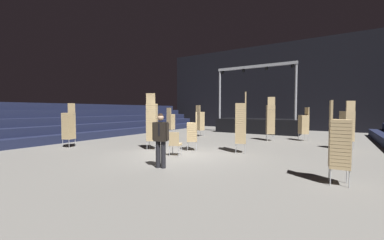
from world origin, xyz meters
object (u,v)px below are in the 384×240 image
object	(u,v)px
chair_stack_front_left	(304,124)
chair_stack_aisle_left	(152,122)
chair_stack_mid_centre	(270,119)
chair_stack_rear_right	(192,131)
stage_riser	(258,125)
chair_stack_rear_centre	(171,121)
chair_stack_front_right	(241,123)
loose_chair_near_man	(175,142)
chair_stack_aisle_right	(200,121)
chair_stack_mid_left	(347,125)
chair_stack_mid_right	(339,143)
chair_stack_rear_left	(69,125)
man_with_tie	(161,137)

from	to	relation	value
chair_stack_front_left	chair_stack_aisle_left	bearing A→B (deg)	105.81
chair_stack_mid_centre	chair_stack_rear_right	xyz separation A→B (m)	(-2.16, -5.20, -0.42)
stage_riser	chair_stack_rear_centre	bearing A→B (deg)	-134.20
chair_stack_front_right	loose_chair_near_man	bearing A→B (deg)	115.45
chair_stack_front_left	chair_stack_aisle_right	bearing A→B (deg)	64.26
chair_stack_mid_left	chair_stack_rear_right	distance (m)	7.03
stage_riser	chair_stack_mid_right	distance (m)	12.95
chair_stack_front_right	chair_stack_mid_left	distance (m)	5.02
chair_stack_mid_right	chair_stack_aisle_left	distance (m)	7.40
chair_stack_rear_centre	loose_chair_near_man	bearing A→B (deg)	-44.57
chair_stack_rear_left	chair_stack_rear_centre	xyz separation A→B (m)	(0.79, 7.07, -0.08)
stage_riser	chair_stack_mid_right	world-z (taller)	stage_riser
chair_stack_front_left	chair_stack_mid_left	world-z (taller)	chair_stack_mid_left
chair_stack_mid_right	chair_stack_rear_centre	bearing A→B (deg)	-128.90
chair_stack_mid_right	chair_stack_aisle_right	world-z (taller)	chair_stack_aisle_right
chair_stack_front_right	chair_stack_mid_left	bearing A→B (deg)	-69.35
chair_stack_aisle_left	chair_stack_aisle_right	size ratio (longest dim) A/B	1.20
chair_stack_front_left	loose_chair_near_man	world-z (taller)	chair_stack_front_left
chair_stack_rear_left	loose_chair_near_man	distance (m)	5.70
stage_riser	chair_stack_aisle_right	world-z (taller)	stage_riser
man_with_tie	chair_stack_mid_centre	size ratio (longest dim) A/B	0.67
chair_stack_rear_centre	chair_stack_front_right	bearing A→B (deg)	-23.75
chair_stack_aisle_left	chair_stack_front_left	bearing A→B (deg)	25.08
man_with_tie	chair_stack_mid_centre	distance (m)	8.51
chair_stack_mid_right	loose_chair_near_man	world-z (taller)	chair_stack_mid_right
chair_stack_mid_left	chair_stack_aisle_left	bearing A→B (deg)	176.06
stage_riser	chair_stack_aisle_left	xyz separation A→B (m)	(-1.86, -10.38, 0.63)
chair_stack_mid_right	chair_stack_mid_centre	size ratio (longest dim) A/B	0.80
stage_riser	chair_stack_rear_right	distance (m)	9.63
chair_stack_mid_right	chair_stack_mid_centre	distance (m)	8.09
man_with_tie	chair_stack_rear_centre	distance (m)	9.60
chair_stack_mid_left	chair_stack_rear_left	bearing A→B (deg)	173.83
chair_stack_rear_left	chair_stack_aisle_right	size ratio (longest dim) A/B	1.00
man_with_tie	chair_stack_rear_left	size ratio (longest dim) A/B	0.80
chair_stack_mid_centre	chair_stack_rear_centre	size ratio (longest dim) A/B	1.30
chair_stack_mid_left	chair_stack_aisle_right	world-z (taller)	chair_stack_mid_left
chair_stack_aisle_right	chair_stack_mid_right	bearing A→B (deg)	-24.92
chair_stack_mid_left	loose_chair_near_man	size ratio (longest dim) A/B	2.35
man_with_tie	chair_stack_mid_left	bearing A→B (deg)	-138.96
chair_stack_rear_left	chair_stack_rear_right	world-z (taller)	chair_stack_rear_left
chair_stack_aisle_left	chair_stack_rear_centre	bearing A→B (deg)	92.89
chair_stack_aisle_left	chair_stack_rear_right	bearing A→B (deg)	-2.81
man_with_tie	chair_stack_mid_centre	bearing A→B (deg)	-112.43
chair_stack_front_right	chair_stack_mid_left	xyz separation A→B (m)	(3.83, 3.24, -0.17)
stage_riser	chair_stack_rear_right	bearing A→B (deg)	-90.88
stage_riser	loose_chair_near_man	distance (m)	11.01
chair_stack_front_right	chair_stack_rear_left	distance (m)	8.16
man_with_tie	chair_stack_rear_left	xyz separation A→B (m)	(-6.36, 0.74, 0.10)
chair_stack_mid_left	chair_stack_rear_right	bearing A→B (deg)	178.08
chair_stack_front_left	chair_stack_mid_centre	bearing A→B (deg)	86.06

